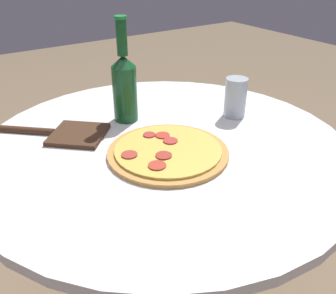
{
  "coord_description": "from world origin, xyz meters",
  "views": [
    {
      "loc": [
        -0.47,
        -0.71,
        1.18
      ],
      "look_at": [
        -0.03,
        -0.06,
        0.74
      ],
      "focal_mm": 40.0,
      "sensor_mm": 36.0,
      "label": 1
    }
  ],
  "objects_px": {
    "pizza_paddle": "(65,133)",
    "drinking_glass": "(235,98)",
    "pizza": "(168,151)",
    "beer_bottle": "(124,84)"
  },
  "relations": [
    {
      "from": "pizza_paddle",
      "to": "drinking_glass",
      "type": "relative_size",
      "value": 2.33
    },
    {
      "from": "pizza_paddle",
      "to": "drinking_glass",
      "type": "height_order",
      "value": "drinking_glass"
    },
    {
      "from": "pizza",
      "to": "beer_bottle",
      "type": "relative_size",
      "value": 1.02
    },
    {
      "from": "pizza",
      "to": "pizza_paddle",
      "type": "bearing_deg",
      "value": 125.79
    },
    {
      "from": "pizza_paddle",
      "to": "pizza",
      "type": "bearing_deg",
      "value": 168.4
    },
    {
      "from": "beer_bottle",
      "to": "pizza_paddle",
      "type": "xyz_separation_m",
      "value": [
        -0.19,
        0.0,
        -0.1
      ]
    },
    {
      "from": "beer_bottle",
      "to": "drinking_glass",
      "type": "distance_m",
      "value": 0.32
    },
    {
      "from": "pizza",
      "to": "drinking_glass",
      "type": "distance_m",
      "value": 0.31
    },
    {
      "from": "drinking_glass",
      "to": "pizza_paddle",
      "type": "bearing_deg",
      "value": 160.97
    },
    {
      "from": "pizza_paddle",
      "to": "drinking_glass",
      "type": "xyz_separation_m",
      "value": [
        0.46,
        -0.16,
        0.05
      ]
    }
  ]
}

